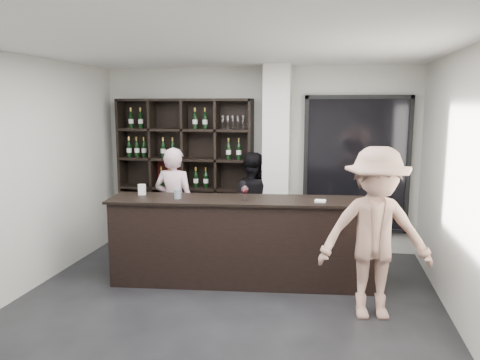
% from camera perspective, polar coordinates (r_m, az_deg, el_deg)
% --- Properties ---
extents(floor, '(5.00, 5.50, 0.01)m').
position_cam_1_polar(floor, '(5.31, -2.76, -16.64)').
color(floor, black).
rests_on(floor, ground).
extents(wine_shelf, '(2.20, 0.35, 2.40)m').
position_cam_1_polar(wine_shelf, '(7.64, -6.69, 0.79)').
color(wine_shelf, black).
rests_on(wine_shelf, floor).
extents(structural_column, '(0.40, 0.40, 2.90)m').
position_cam_1_polar(structural_column, '(7.21, 4.50, 2.33)').
color(structural_column, silver).
rests_on(structural_column, floor).
extents(glass_panel, '(1.60, 0.08, 2.10)m').
position_cam_1_polar(glass_panel, '(7.40, 13.97, 1.87)').
color(glass_panel, black).
rests_on(glass_panel, floor).
extents(tasting_counter, '(3.40, 0.70, 1.12)m').
position_cam_1_polar(tasting_counter, '(6.10, 0.19, -7.44)').
color(tasting_counter, black).
rests_on(tasting_counter, floor).
extents(taster_pink, '(0.66, 0.47, 1.69)m').
position_cam_1_polar(taster_pink, '(7.02, -8.00, -2.92)').
color(taster_pink, beige).
rests_on(taster_pink, floor).
extents(taster_black, '(0.82, 0.66, 1.59)m').
position_cam_1_polar(taster_black, '(7.30, 1.29, -2.79)').
color(taster_black, black).
rests_on(taster_black, floor).
extents(customer, '(1.30, 0.86, 1.88)m').
position_cam_1_polar(customer, '(5.25, 16.17, -6.32)').
color(customer, tan).
rests_on(customer, floor).
extents(wine_glass, '(0.10, 0.10, 0.21)m').
position_cam_1_polar(wine_glass, '(5.83, 0.60, -1.50)').
color(wine_glass, white).
rests_on(wine_glass, tasting_counter).
extents(spit_cup, '(0.12, 0.12, 0.12)m').
position_cam_1_polar(spit_cup, '(6.02, -7.61, -1.69)').
color(spit_cup, silver).
rests_on(spit_cup, tasting_counter).
extents(napkin_stack, '(0.14, 0.14, 0.02)m').
position_cam_1_polar(napkin_stack, '(5.86, 9.76, -2.54)').
color(napkin_stack, white).
rests_on(napkin_stack, tasting_counter).
extents(card_stand, '(0.10, 0.06, 0.14)m').
position_cam_1_polar(card_stand, '(6.34, -11.86, -1.15)').
color(card_stand, white).
rests_on(card_stand, tasting_counter).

